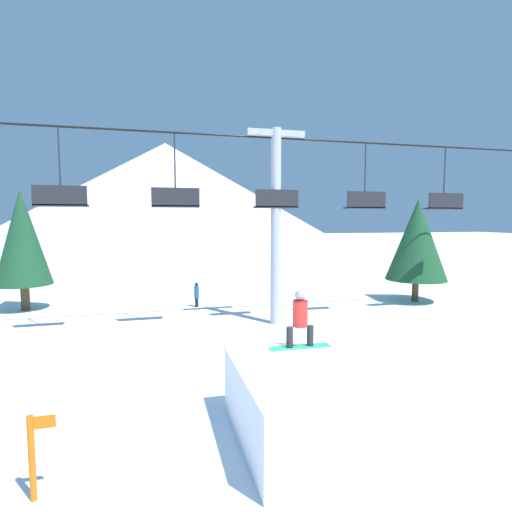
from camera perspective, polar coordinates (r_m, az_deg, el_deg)
ground_plane at (r=9.68m, az=5.93°, el=-21.51°), size 220.00×220.00×0.00m
mountain_ridge at (r=91.05m, az=-12.74°, el=8.94°), size 74.31×74.31×20.97m
snow_ramp at (r=8.55m, az=8.38°, el=-19.95°), size 3.05×3.33×1.44m
snowboarder at (r=9.20m, az=6.33°, el=-8.87°), size 1.42×0.34×1.34m
chairlift at (r=16.44m, az=2.88°, el=6.83°), size 23.73×0.44×8.03m
pine_tree_near at (r=22.69m, az=22.02°, el=2.18°), size 3.13×3.13×5.45m
pine_tree_far at (r=22.01m, az=-30.43°, el=2.28°), size 2.55×2.55×5.81m
trail_marker at (r=7.68m, az=-29.26°, el=-23.55°), size 0.41×0.10×1.36m
distant_skier at (r=20.22m, az=-8.49°, el=-5.34°), size 0.24×0.24×1.23m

